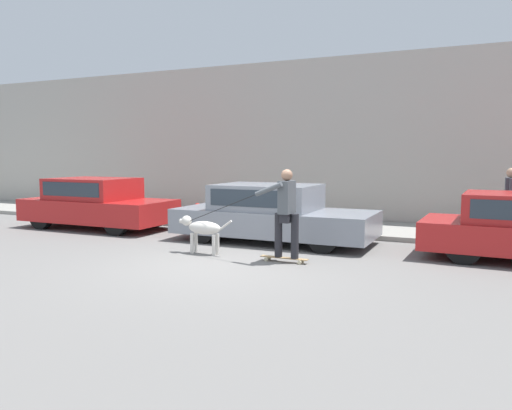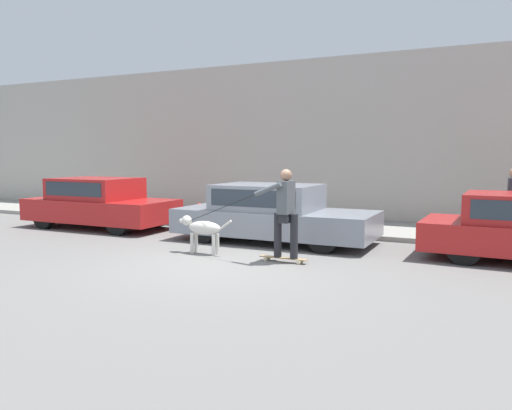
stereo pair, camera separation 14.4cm
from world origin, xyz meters
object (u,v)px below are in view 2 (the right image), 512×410
parked_car_1 (273,215)px  fire_hydrant (200,216)px  parked_car_0 (99,204)px  dog (202,229)px  skateboarder (285,210)px

parked_car_1 → fire_hydrant: (-2.45, 0.87, -0.25)m
parked_car_0 → parked_car_1: 5.03m
parked_car_0 → dog: parked_car_0 is taller
parked_car_0 → dog: (4.32, -1.83, -0.15)m
skateboarder → dog: bearing=-0.5°
parked_car_0 → skateboarder: size_ratio=1.58×
fire_hydrant → parked_car_1: bearing=-19.4°
parked_car_1 → parked_car_0: bearing=180.0°
parked_car_0 → skateboarder: 6.38m
parked_car_1 → skateboarder: size_ratio=1.73×
parked_car_0 → parked_car_1: (5.03, -0.00, -0.03)m
dog → fire_hydrant: 3.21m
parked_car_0 → dog: 4.70m
parked_car_1 → fire_hydrant: size_ratio=6.37×
dog → skateboarder: skateboarder is taller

